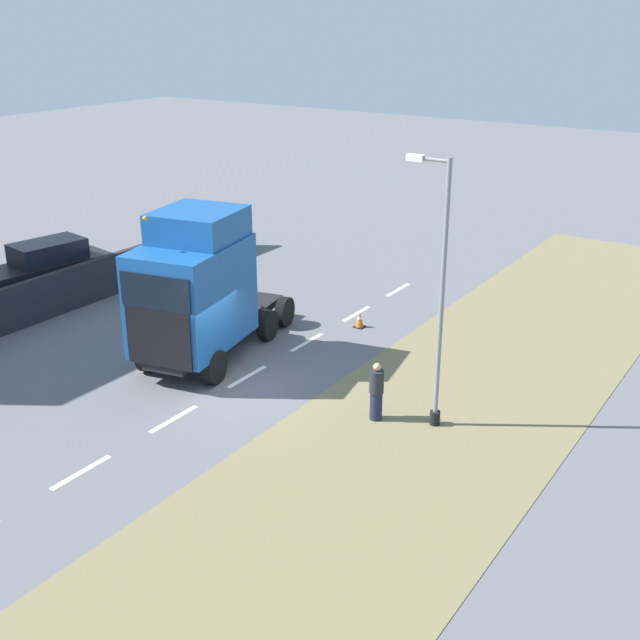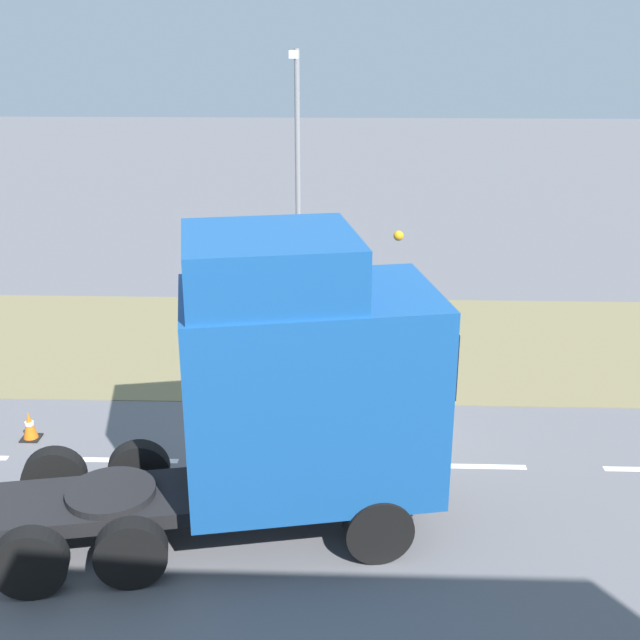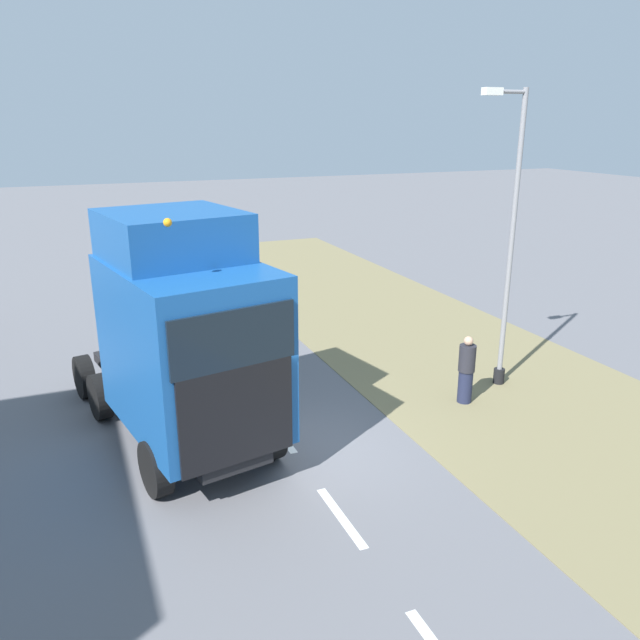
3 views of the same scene
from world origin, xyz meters
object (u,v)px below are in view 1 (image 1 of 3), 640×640
(pedestrian, at_px, (376,392))
(lamp_post, at_px, (438,305))
(traffic_cone_lead, at_px, (360,320))
(parked_car, at_px, (48,271))
(lorry_cab, at_px, (197,290))

(pedestrian, bearing_deg, lamp_post, -156.28)
(traffic_cone_lead, bearing_deg, parked_car, 18.36)
(parked_car, distance_m, pedestrian, 15.44)
(lorry_cab, bearing_deg, traffic_cone_lead, -127.56)
(parked_car, bearing_deg, lorry_cab, 179.99)
(traffic_cone_lead, bearing_deg, lamp_post, 136.35)
(traffic_cone_lead, bearing_deg, pedestrian, 124.52)
(lorry_cab, bearing_deg, pedestrian, 166.76)
(lorry_cab, relative_size, pedestrian, 4.31)
(parked_car, height_order, lamp_post, lamp_post)
(parked_car, relative_size, traffic_cone_lead, 8.60)
(lorry_cab, relative_size, lamp_post, 1.01)
(lorry_cab, bearing_deg, parked_car, -20.69)
(pedestrian, bearing_deg, parked_car, -6.36)
(pedestrian, bearing_deg, traffic_cone_lead, -55.48)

